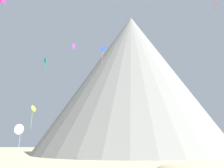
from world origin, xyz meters
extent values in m
cone|color=gray|center=(10.10, 82.68, 27.22)|extent=(105.23, 105.23, 54.44)
cone|color=gray|center=(7.48, 77.50, 11.66)|extent=(51.93, 51.93, 23.32)
cone|color=gray|center=(1.42, 81.18, 20.04)|extent=(54.51, 54.51, 40.08)
cone|color=purple|center=(-9.24, 44.78, 29.22)|extent=(0.92, 1.75, 1.77)
cone|color=#8CD133|center=(-15.42, 28.46, 11.04)|extent=(1.18, 1.46, 1.33)
cylinder|color=#8CD133|center=(-15.60, 28.46, 8.80)|extent=(0.29, 0.31, 3.18)
cone|color=blue|center=(-1.91, 34.27, 25.34)|extent=(1.43, 1.24, 1.30)
cylinder|color=#E5668C|center=(-1.89, 34.27, 23.20)|extent=(0.44, 0.23, 2.97)
cube|color=teal|center=(-16.19, 42.39, 24.74)|extent=(0.90, 0.59, 1.33)
cylinder|color=teal|center=(-15.93, 42.39, 22.70)|extent=(0.46, 0.25, 2.86)
cone|color=white|center=(-21.71, 42.90, 7.60)|extent=(2.20, 2.21, 2.51)
cylinder|color=white|center=(-21.54, 42.90, 4.45)|extent=(0.44, 0.54, 3.76)
cube|color=#D1339E|center=(-23.69, 29.98, 34.22)|extent=(1.64, 1.61, 0.79)
cylinder|color=red|center=(23.31, 31.13, 34.98)|extent=(0.15, 0.16, 2.79)
camera|label=1|loc=(-2.40, -28.89, 4.92)|focal=46.78mm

